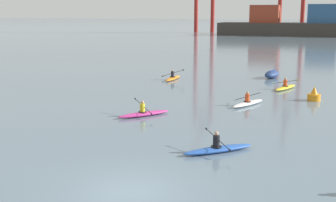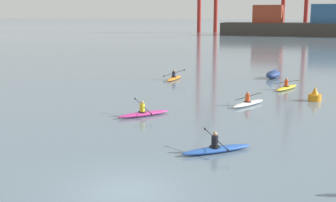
{
  "view_description": "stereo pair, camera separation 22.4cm",
  "coord_description": "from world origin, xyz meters",
  "px_view_note": "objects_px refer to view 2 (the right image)",
  "views": [
    {
      "loc": [
        5.85,
        -13.3,
        6.04
      ],
      "look_at": [
        -2.89,
        12.7,
        0.6
      ],
      "focal_mm": 47.9,
      "sensor_mm": 36.0,
      "label": 1
    },
    {
      "loc": [
        6.06,
        -13.23,
        6.04
      ],
      "look_at": [
        -2.89,
        12.7,
        0.6
      ],
      "focal_mm": 47.9,
      "sensor_mm": 36.0,
      "label": 2
    }
  ],
  "objects_px": {
    "kayak_blue": "(216,149)",
    "kayak_white": "(248,103)",
    "capsized_dinghy": "(273,74)",
    "kayak_orange": "(174,78)",
    "container_barge": "(326,25)",
    "channel_buoy": "(315,96)",
    "kayak_magenta": "(144,113)",
    "kayak_yellow": "(287,87)"
  },
  "relations": [
    {
      "from": "kayak_blue",
      "to": "kayak_orange",
      "type": "relative_size",
      "value": 0.86
    },
    {
      "from": "kayak_blue",
      "to": "kayak_white",
      "type": "height_order",
      "value": "kayak_white"
    },
    {
      "from": "channel_buoy",
      "to": "kayak_white",
      "type": "bearing_deg",
      "value": -142.63
    },
    {
      "from": "channel_buoy",
      "to": "kayak_white",
      "type": "xyz_separation_m",
      "value": [
        -4.11,
        -3.14,
        -0.19
      ]
    },
    {
      "from": "capsized_dinghy",
      "to": "kayak_magenta",
      "type": "relative_size",
      "value": 0.93
    },
    {
      "from": "kayak_blue",
      "to": "channel_buoy",
      "type": "bearing_deg",
      "value": 74.46
    },
    {
      "from": "capsized_dinghy",
      "to": "kayak_white",
      "type": "xyz_separation_m",
      "value": [
        -0.22,
        -13.34,
        -0.18
      ]
    },
    {
      "from": "container_barge",
      "to": "capsized_dinghy",
      "type": "xyz_separation_m",
      "value": [
        -4.64,
        -82.06,
        -2.56
      ]
    },
    {
      "from": "kayak_orange",
      "to": "capsized_dinghy",
      "type": "bearing_deg",
      "value": 25.11
    },
    {
      "from": "capsized_dinghy",
      "to": "kayak_yellow",
      "type": "relative_size",
      "value": 0.82
    },
    {
      "from": "capsized_dinghy",
      "to": "channel_buoy",
      "type": "distance_m",
      "value": 10.91
    },
    {
      "from": "capsized_dinghy",
      "to": "kayak_white",
      "type": "relative_size",
      "value": 0.83
    },
    {
      "from": "channel_buoy",
      "to": "kayak_magenta",
      "type": "bearing_deg",
      "value": -138.97
    },
    {
      "from": "container_barge",
      "to": "capsized_dinghy",
      "type": "relative_size",
      "value": 19.19
    },
    {
      "from": "kayak_blue",
      "to": "capsized_dinghy",
      "type": "bearing_deg",
      "value": 90.2
    },
    {
      "from": "kayak_blue",
      "to": "kayak_orange",
      "type": "bearing_deg",
      "value": 113.19
    },
    {
      "from": "container_barge",
      "to": "kayak_magenta",
      "type": "xyz_separation_m",
      "value": [
        -10.23,
        -100.51,
        -2.74
      ]
    },
    {
      "from": "container_barge",
      "to": "channel_buoy",
      "type": "xyz_separation_m",
      "value": [
        -0.75,
        -92.26,
        -2.55
      ]
    },
    {
      "from": "channel_buoy",
      "to": "kayak_blue",
      "type": "distance_m",
      "value": 14.24
    },
    {
      "from": "channel_buoy",
      "to": "kayak_white",
      "type": "relative_size",
      "value": 0.3
    },
    {
      "from": "capsized_dinghy",
      "to": "kayak_white",
      "type": "height_order",
      "value": "kayak_white"
    },
    {
      "from": "capsized_dinghy",
      "to": "kayak_orange",
      "type": "xyz_separation_m",
      "value": [
        -8.46,
        -3.97,
        -0.18
      ]
    },
    {
      "from": "container_barge",
      "to": "channel_buoy",
      "type": "height_order",
      "value": "container_barge"
    },
    {
      "from": "container_barge",
      "to": "kayak_magenta",
      "type": "bearing_deg",
      "value": -95.81
    },
    {
      "from": "kayak_orange",
      "to": "kayak_magenta",
      "type": "bearing_deg",
      "value": -78.76
    },
    {
      "from": "container_barge",
      "to": "kayak_orange",
      "type": "height_order",
      "value": "container_barge"
    },
    {
      "from": "container_barge",
      "to": "kayak_blue",
      "type": "distance_m",
      "value": 106.1
    },
    {
      "from": "channel_buoy",
      "to": "kayak_blue",
      "type": "relative_size",
      "value": 0.34
    },
    {
      "from": "kayak_magenta",
      "to": "kayak_white",
      "type": "height_order",
      "value": "kayak_white"
    },
    {
      "from": "kayak_white",
      "to": "channel_buoy",
      "type": "bearing_deg",
      "value": 37.37
    },
    {
      "from": "kayak_blue",
      "to": "kayak_yellow",
      "type": "bearing_deg",
      "value": 84.9
    },
    {
      "from": "capsized_dinghy",
      "to": "kayak_orange",
      "type": "relative_size",
      "value": 0.81
    },
    {
      "from": "kayak_magenta",
      "to": "kayak_white",
      "type": "relative_size",
      "value": 0.9
    },
    {
      "from": "kayak_yellow",
      "to": "kayak_white",
      "type": "distance_m",
      "value": 7.55
    },
    {
      "from": "container_barge",
      "to": "kayak_white",
      "type": "height_order",
      "value": "container_barge"
    },
    {
      "from": "kayak_blue",
      "to": "kayak_white",
      "type": "relative_size",
      "value": 0.88
    },
    {
      "from": "channel_buoy",
      "to": "kayak_orange",
      "type": "distance_m",
      "value": 13.84
    },
    {
      "from": "kayak_yellow",
      "to": "kayak_blue",
      "type": "bearing_deg",
      "value": -95.1
    },
    {
      "from": "capsized_dinghy",
      "to": "kayak_white",
      "type": "distance_m",
      "value": 13.34
    },
    {
      "from": "container_barge",
      "to": "kayak_yellow",
      "type": "height_order",
      "value": "container_barge"
    },
    {
      "from": "kayak_yellow",
      "to": "kayak_orange",
      "type": "distance_m",
      "value": 10.35
    },
    {
      "from": "kayak_blue",
      "to": "kayak_white",
      "type": "distance_m",
      "value": 10.58
    }
  ]
}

